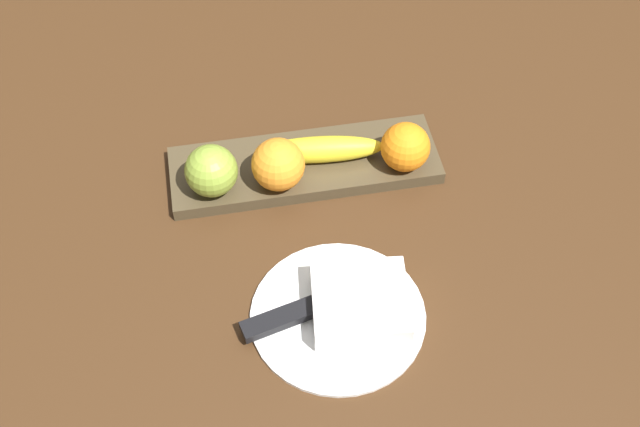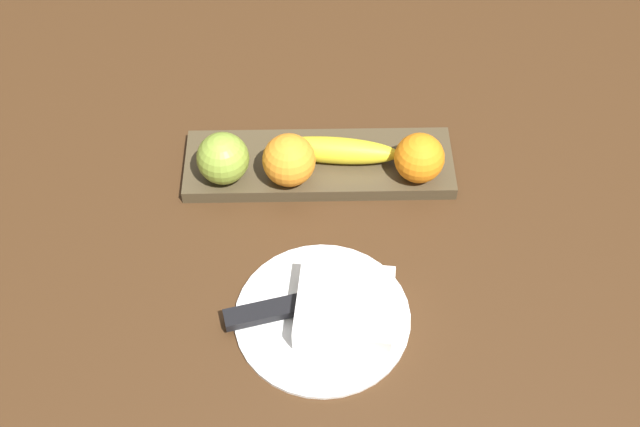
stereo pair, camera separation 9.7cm
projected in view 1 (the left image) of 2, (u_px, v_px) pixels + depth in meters
The scene contains 9 objects.
ground_plane at pixel (296, 171), 1.08m from camera, with size 2.40×2.40×0.00m, color #3C2512.
fruit_tray at pixel (304, 164), 1.07m from camera, with size 0.36×0.11×0.02m, color #463A26.
apple at pixel (211, 171), 1.01m from camera, with size 0.07×0.07×0.07m, color olive.
banana at pixel (319, 148), 1.06m from camera, with size 0.17×0.04×0.04m, color yellow.
orange_near_apple at pixel (405, 147), 1.04m from camera, with size 0.06×0.06×0.06m, color orange.
orange_near_banana at pixel (278, 165), 1.01m from camera, with size 0.07×0.07×0.07m, color orange.
dinner_plate at pixel (338, 315), 0.93m from camera, with size 0.21×0.21×0.01m, color white.
folded_napkin at pixel (360, 302), 0.92m from camera, with size 0.11×0.10×0.03m, color white.
knife at pixel (292, 315), 0.92m from camera, with size 0.18×0.06×0.01m.
Camera 1 is at (-0.10, -0.71, 0.81)m, focal length 45.12 mm.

